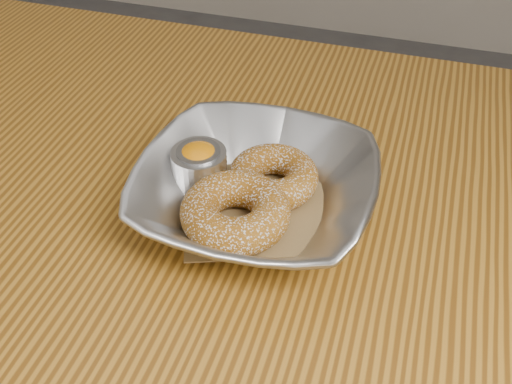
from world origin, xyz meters
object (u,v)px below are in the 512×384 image
(ramekin, at_px, (199,166))
(serving_bowl, at_px, (256,192))
(donut_front, at_px, (236,212))
(table, at_px, (216,271))
(donut_back, at_px, (273,177))

(ramekin, bearing_deg, serving_bowl, -14.16)
(serving_bowl, relative_size, ramekin, 4.12)
(donut_front, relative_size, ramekin, 1.86)
(table, relative_size, donut_back, 12.61)
(table, relative_size, donut_front, 11.07)
(donut_back, xyz_separation_m, donut_front, (-0.02, -0.07, 0.00))
(table, distance_m, serving_bowl, 0.14)
(table, distance_m, donut_front, 0.14)
(donut_back, distance_m, ramekin, 0.08)
(donut_back, xyz_separation_m, ramekin, (-0.08, -0.02, 0.01))
(ramekin, bearing_deg, table, -46.86)
(serving_bowl, xyz_separation_m, donut_front, (-0.01, -0.03, -0.00))
(table, bearing_deg, ramekin, 133.14)
(serving_bowl, distance_m, donut_front, 0.03)
(table, bearing_deg, donut_back, 33.68)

